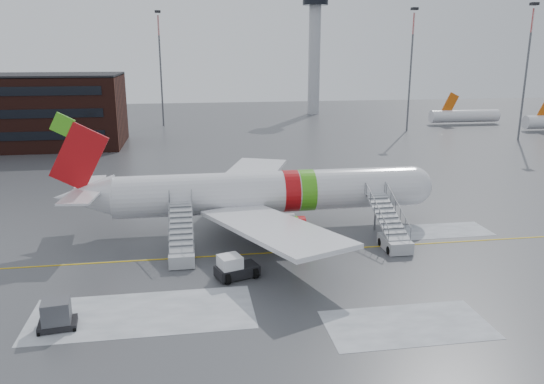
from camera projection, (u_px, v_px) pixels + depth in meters
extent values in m
plane|color=#494C4F|center=(226.00, 251.00, 44.08)|extent=(260.00, 260.00, 0.00)
cylinder|color=white|center=(269.00, 192.00, 49.03)|extent=(28.00, 3.80, 3.80)
sphere|color=white|center=(412.00, 186.00, 51.16)|extent=(3.80, 3.80, 3.80)
cube|color=black|center=(422.00, 180.00, 51.19)|extent=(1.09, 1.60, 0.97)
cone|color=white|center=(84.00, 197.00, 46.47)|extent=(5.20, 3.72, 3.72)
cube|color=#B60E12|center=(79.00, 157.00, 45.54)|extent=(5.27, 0.30, 6.09)
cube|color=#4DB51D|center=(62.00, 125.00, 44.64)|extent=(2.16, 0.26, 2.16)
cube|color=white|center=(91.00, 182.00, 48.81)|extent=(3.07, 4.85, 0.18)
cube|color=white|center=(80.00, 197.00, 43.85)|extent=(3.07, 4.85, 0.18)
cube|color=white|center=(248.00, 177.00, 57.14)|extent=(10.72, 15.97, 1.13)
cube|color=white|center=(272.00, 228.00, 40.92)|extent=(10.72, 15.97, 1.13)
cylinder|color=white|center=(266.00, 197.00, 54.57)|extent=(3.40, 2.10, 2.10)
cylinder|color=white|center=(284.00, 229.00, 44.65)|extent=(3.40, 2.10, 2.10)
cylinder|color=#595B60|center=(390.00, 212.00, 51.53)|extent=(0.20, 0.20, 1.80)
cylinder|color=black|center=(390.00, 217.00, 51.64)|extent=(0.90, 0.56, 0.90)
cylinder|color=black|center=(260.00, 216.00, 52.03)|extent=(0.90, 0.56, 0.90)
cylinder|color=black|center=(267.00, 232.00, 47.45)|extent=(0.90, 0.56, 0.90)
cube|color=#B1B4B9|center=(395.00, 243.00, 44.29)|extent=(2.00, 3.20, 1.00)
cube|color=#B1B4B9|center=(387.00, 217.00, 45.86)|extent=(1.90, 5.87, 2.52)
cube|color=#B1B4B9|center=(375.00, 194.00, 48.70)|extent=(1.90, 1.40, 0.15)
cylinder|color=#595B60|center=(375.00, 213.00, 48.76)|extent=(0.16, 0.16, 3.40)
cylinder|color=black|center=(389.00, 250.00, 43.25)|extent=(0.25, 0.70, 0.70)
cylinder|color=black|center=(401.00, 241.00, 45.43)|extent=(0.25, 0.70, 0.70)
cube|color=#AFB2B6|center=(182.00, 256.00, 41.61)|extent=(2.00, 3.20, 1.00)
cube|color=#AFB2B6|center=(181.00, 227.00, 43.18)|extent=(1.90, 5.87, 2.52)
cube|color=#AFB2B6|center=(181.00, 202.00, 46.02)|extent=(1.90, 1.40, 0.15)
cylinder|color=#595B60|center=(182.00, 222.00, 46.08)|extent=(0.16, 0.16, 3.40)
cylinder|color=black|center=(170.00, 264.00, 40.57)|extent=(0.25, 0.70, 0.70)
cylinder|color=black|center=(193.00, 253.00, 42.75)|extent=(0.25, 0.70, 0.70)
cube|color=black|center=(237.00, 271.00, 38.92)|extent=(3.44, 2.54, 0.77)
cube|color=white|center=(230.00, 262.00, 38.47)|extent=(1.94, 1.94, 0.99)
cube|color=black|center=(230.00, 257.00, 38.37)|extent=(1.70, 1.77, 0.16)
cylinder|color=black|center=(227.00, 279.00, 37.80)|extent=(0.56, 0.83, 0.77)
cylinder|color=black|center=(255.00, 273.00, 38.78)|extent=(0.56, 0.83, 0.77)
cylinder|color=black|center=(219.00, 271.00, 39.11)|extent=(0.56, 0.83, 0.77)
cylinder|color=black|center=(246.00, 266.00, 40.09)|extent=(0.56, 0.83, 0.77)
cube|color=black|center=(58.00, 324.00, 31.81)|extent=(2.38, 1.85, 0.35)
cube|color=#525459|center=(56.00, 312.00, 31.61)|extent=(1.77, 1.68, 1.50)
cylinder|color=black|center=(37.00, 333.00, 31.02)|extent=(0.21, 0.32, 0.30)
cylinder|color=black|center=(77.00, 319.00, 32.66)|extent=(0.21, 0.32, 0.30)
cylinder|color=#B2B5BA|center=(314.00, 59.00, 135.63)|extent=(3.00, 3.00, 28.00)
cylinder|color=#595B60|center=(410.00, 84.00, 107.12)|extent=(0.36, 0.36, 19.20)
cylinder|color=#CC7272|center=(414.00, 24.00, 104.14)|extent=(0.32, 0.32, 4.32)
cube|color=black|center=(415.00, 9.00, 103.39)|extent=(1.20, 1.20, 0.50)
cylinder|color=#595B60|center=(161.00, 82.00, 114.78)|extent=(0.36, 0.36, 19.20)
cylinder|color=#CC7272|center=(158.00, 26.00, 111.80)|extent=(0.32, 0.32, 4.32)
cube|color=black|center=(158.00, 12.00, 111.05)|extent=(1.20, 1.20, 0.50)
cylinder|color=#595B60|center=(524.00, 88.00, 96.20)|extent=(0.36, 0.36, 19.20)
cylinder|color=#CC7272|center=(532.00, 21.00, 93.21)|extent=(0.32, 0.32, 4.32)
cube|color=black|center=(534.00, 4.00, 92.47)|extent=(1.20, 1.20, 0.50)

